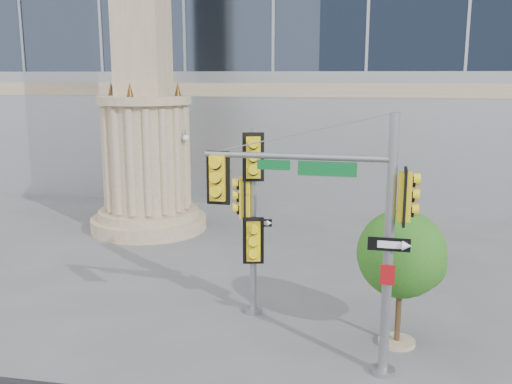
# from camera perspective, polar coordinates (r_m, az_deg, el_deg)

# --- Properties ---
(ground) EXTENTS (120.00, 120.00, 0.00)m
(ground) POSITION_cam_1_polar(r_m,az_deg,el_deg) (12.77, 0.19, -15.66)
(ground) COLOR #545456
(ground) RESTS_ON ground
(monument) EXTENTS (4.40, 4.40, 16.60)m
(monument) POSITION_cam_1_polar(r_m,az_deg,el_deg) (21.73, -11.15, 10.53)
(monument) COLOR #9B8C69
(monument) RESTS_ON ground
(main_signal_pole) EXTENTS (4.02, 0.49, 5.18)m
(main_signal_pole) POSITION_cam_1_polar(r_m,az_deg,el_deg) (11.08, 8.43, -2.30)
(main_signal_pole) COLOR slate
(main_signal_pole) RESTS_ON ground
(secondary_signal_pole) EXTENTS (0.85, 0.61, 4.62)m
(secondary_signal_pole) POSITION_cam_1_polar(r_m,az_deg,el_deg) (13.67, -0.49, -1.66)
(secondary_signal_pole) COLOR slate
(secondary_signal_pole) RESTS_ON ground
(street_tree) EXTENTS (1.95, 1.91, 3.04)m
(street_tree) POSITION_cam_1_polar(r_m,az_deg,el_deg) (12.75, 14.48, -6.36)
(street_tree) COLOR #9B8C69
(street_tree) RESTS_ON ground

